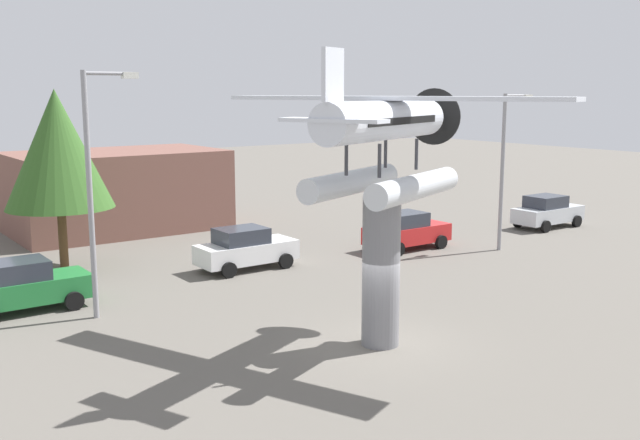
# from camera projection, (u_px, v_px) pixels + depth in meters

# --- Properties ---
(ground_plane) EXTENTS (140.00, 140.00, 0.00)m
(ground_plane) POSITION_uv_depth(u_px,v_px,m) (380.00, 344.00, 21.53)
(ground_plane) COLOR #605B54
(display_pedestal) EXTENTS (1.10, 1.10, 4.37)m
(display_pedestal) POSITION_uv_depth(u_px,v_px,m) (381.00, 272.00, 21.15)
(display_pedestal) COLOR slate
(display_pedestal) RESTS_ON ground
(floatplane_monument) EXTENTS (7.18, 10.01, 4.00)m
(floatplane_monument) POSITION_uv_depth(u_px,v_px,m) (385.00, 138.00, 20.59)
(floatplane_monument) COLOR silver
(floatplane_monument) RESTS_ON display_pedestal
(car_near_green) EXTENTS (4.20, 2.02, 1.76)m
(car_near_green) POSITION_uv_depth(u_px,v_px,m) (23.00, 286.00, 24.62)
(car_near_green) COLOR #237A38
(car_near_green) RESTS_ON ground
(car_mid_white) EXTENTS (4.20, 2.02, 1.76)m
(car_mid_white) POSITION_uv_depth(u_px,v_px,m) (245.00, 248.00, 30.45)
(car_mid_white) COLOR white
(car_mid_white) RESTS_ON ground
(car_far_red) EXTENTS (4.20, 2.02, 1.76)m
(car_far_red) POSITION_uv_depth(u_px,v_px,m) (406.00, 231.00, 34.31)
(car_far_red) COLOR red
(car_far_red) RESTS_ON ground
(car_distant_silver) EXTENTS (4.20, 2.02, 1.76)m
(car_distant_silver) POSITION_uv_depth(u_px,v_px,m) (547.00, 211.00, 39.78)
(car_distant_silver) COLOR silver
(car_distant_silver) RESTS_ON ground
(streetlight_primary) EXTENTS (1.84, 0.28, 7.98)m
(streetlight_primary) POSITION_uv_depth(u_px,v_px,m) (95.00, 177.00, 23.37)
(streetlight_primary) COLOR gray
(streetlight_primary) RESTS_ON ground
(streetlight_secondary) EXTENTS (1.84, 0.28, 7.21)m
(streetlight_secondary) POSITION_uv_depth(u_px,v_px,m) (506.00, 159.00, 33.67)
(streetlight_secondary) COLOR gray
(streetlight_secondary) RESTS_ON ground
(storefront_building) EXTENTS (10.68, 6.53, 4.20)m
(storefront_building) POSITION_uv_depth(u_px,v_px,m) (117.00, 191.00, 38.95)
(storefront_building) COLOR brown
(storefront_building) RESTS_ON ground
(tree_east) EXTENTS (4.35, 4.35, 7.43)m
(tree_east) POSITION_uv_depth(u_px,v_px,m) (57.00, 149.00, 29.66)
(tree_east) COLOR brown
(tree_east) RESTS_ON ground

